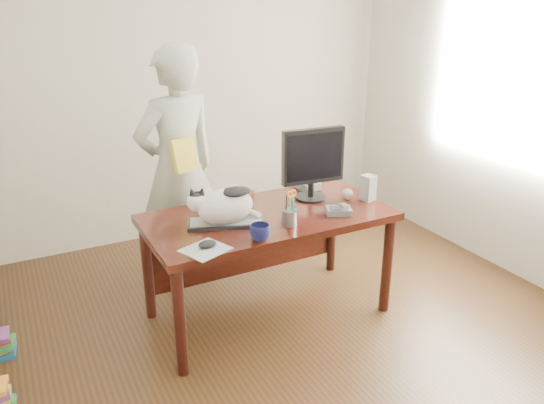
% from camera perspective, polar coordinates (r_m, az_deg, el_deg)
% --- Properties ---
extents(room, '(4.50, 4.50, 4.50)m').
position_cam_1_polar(room, '(2.77, 5.30, 6.03)').
color(room, black).
rests_on(room, ground).
extents(desk, '(1.60, 0.80, 0.75)m').
position_cam_1_polar(desk, '(3.58, -0.95, -3.05)').
color(desk, black).
rests_on(desk, ground).
extents(keyboard, '(0.50, 0.33, 0.03)m').
position_cam_1_polar(keyboard, '(3.30, -4.96, -2.23)').
color(keyboard, black).
rests_on(keyboard, desk).
extents(cat, '(0.46, 0.33, 0.26)m').
position_cam_1_polar(cat, '(3.25, -5.28, -0.31)').
color(cat, white).
rests_on(cat, keyboard).
extents(monitor, '(0.45, 0.24, 0.51)m').
position_cam_1_polar(monitor, '(3.62, 4.43, 4.50)').
color(monitor, black).
rests_on(monitor, desk).
extents(pen_cup, '(0.11, 0.11, 0.23)m').
position_cam_1_polar(pen_cup, '(3.26, 1.91, -1.48)').
color(pen_cup, gray).
rests_on(pen_cup, desk).
extents(mousepad, '(0.29, 0.28, 0.01)m').
position_cam_1_polar(mousepad, '(2.99, -7.16, -5.10)').
color(mousepad, '#ACB2B8').
rests_on(mousepad, desk).
extents(mouse, '(0.12, 0.10, 0.04)m').
position_cam_1_polar(mouse, '(3.01, -6.96, -4.51)').
color(mouse, black).
rests_on(mouse, mousepad).
extents(coffee_mug, '(0.17, 0.17, 0.10)m').
position_cam_1_polar(coffee_mug, '(3.07, -1.29, -3.29)').
color(coffee_mug, '#0D1036').
rests_on(coffee_mug, desk).
extents(phone, '(0.19, 0.17, 0.07)m').
position_cam_1_polar(phone, '(3.48, 7.22, -0.87)').
color(phone, '#5B5B60').
rests_on(phone, desk).
extents(speaker, '(0.09, 0.10, 0.18)m').
position_cam_1_polar(speaker, '(3.72, 10.30, 1.51)').
color(speaker, gray).
rests_on(speaker, desk).
extents(baseball, '(0.08, 0.08, 0.08)m').
position_cam_1_polar(baseball, '(3.73, 8.11, 0.85)').
color(baseball, beige).
rests_on(baseball, desk).
extents(book_stack, '(0.27, 0.25, 0.08)m').
position_cam_1_polar(book_stack, '(3.70, -3.97, 0.82)').
color(book_stack, '#471513').
rests_on(book_stack, desk).
extents(calculator, '(0.15, 0.20, 0.06)m').
position_cam_1_polar(calculator, '(3.92, 3.78, 1.88)').
color(calculator, '#5B5B60').
rests_on(calculator, desk).
extents(person, '(0.74, 0.57, 1.80)m').
position_cam_1_polar(person, '(3.92, -10.08, 3.44)').
color(person, beige).
rests_on(person, ground).
extents(held_book, '(0.19, 0.14, 0.24)m').
position_cam_1_polar(held_book, '(3.72, -9.42, 4.98)').
color(held_book, yellow).
rests_on(held_book, person).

